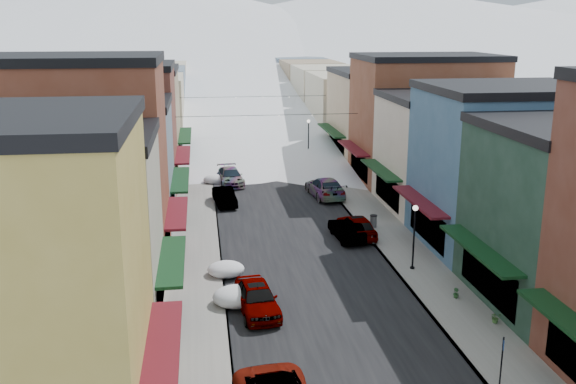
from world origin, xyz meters
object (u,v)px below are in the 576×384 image
object	(u,v)px
trash_can	(373,221)
streetlamp_near	(414,229)
car_green_sedan	(347,229)
car_silver_sedan	(257,298)
car_dark_hatch	(225,197)

from	to	relation	value
trash_can	streetlamp_near	bearing A→B (deg)	-88.70
trash_can	car_green_sedan	bearing A→B (deg)	-140.72
car_silver_sedan	trash_can	bearing A→B (deg)	46.54
car_silver_sedan	trash_can	world-z (taller)	car_silver_sedan
car_dark_hatch	trash_can	bearing A→B (deg)	-44.61
car_dark_hatch	streetlamp_near	xyz separation A→B (m)	(10.38, -15.74, 1.91)
car_green_sedan	car_dark_hatch	bearing A→B (deg)	-55.47
trash_can	car_dark_hatch	bearing A→B (deg)	143.04
streetlamp_near	trash_can	bearing A→B (deg)	91.30
car_silver_sedan	car_green_sedan	size ratio (longest dim) A/B	1.08
car_dark_hatch	streetlamp_near	size ratio (longest dim) A/B	1.07
car_dark_hatch	trash_can	distance (m)	12.77
car_silver_sedan	car_green_sedan	bearing A→B (deg)	49.86
car_green_sedan	streetlamp_near	distance (m)	6.89
trash_can	streetlamp_near	world-z (taller)	streetlamp_near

